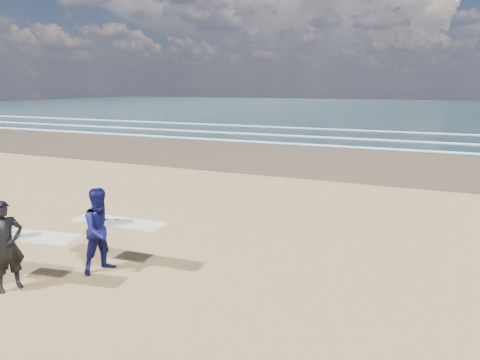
% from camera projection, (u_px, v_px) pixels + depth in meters
% --- Properties ---
extents(surfer_near, '(2.26, 1.18, 1.89)m').
position_uv_depth(surfer_near, '(9.00, 245.00, 8.61)').
color(surfer_near, black).
rests_on(surfer_near, ground).
extents(surfer_far, '(2.22, 1.23, 1.92)m').
position_uv_depth(surfer_far, '(103.00, 230.00, 9.49)').
color(surfer_far, '#0C0D44').
rests_on(surfer_far, ground).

